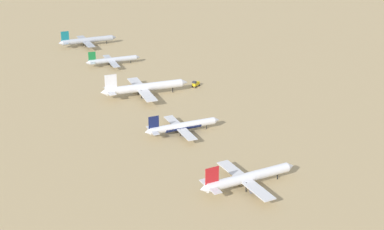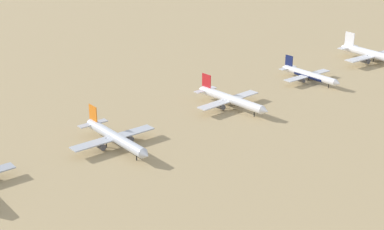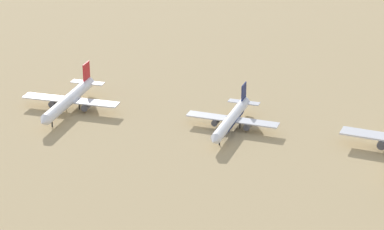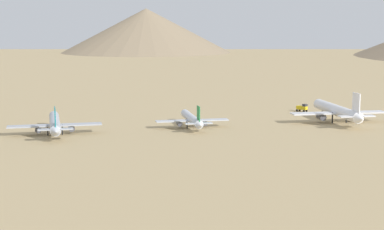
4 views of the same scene
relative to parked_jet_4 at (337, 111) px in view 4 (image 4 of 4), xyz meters
name	(u,v)px [view 4 (image 4 of 4)]	position (x,y,z in m)	size (l,w,h in m)	color
parked_jet_4	(337,111)	(0.00, 0.00, 0.00)	(51.88, 42.02, 15.00)	white
parked_jet_5	(192,119)	(-2.56, 64.87, -1.41)	(37.42, 30.32, 10.81)	silver
parked_jet_6	(55,123)	(-8.57, 120.09, -0.72)	(44.55, 36.19, 12.85)	#B2B7C1
service_truck	(302,108)	(33.39, 3.81, -2.97)	(5.64, 5.13, 3.90)	yellow
desert_hill_2	(146,30)	(641.60, 17.54, 26.17)	(241.93, 241.93, 62.44)	#8C775B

